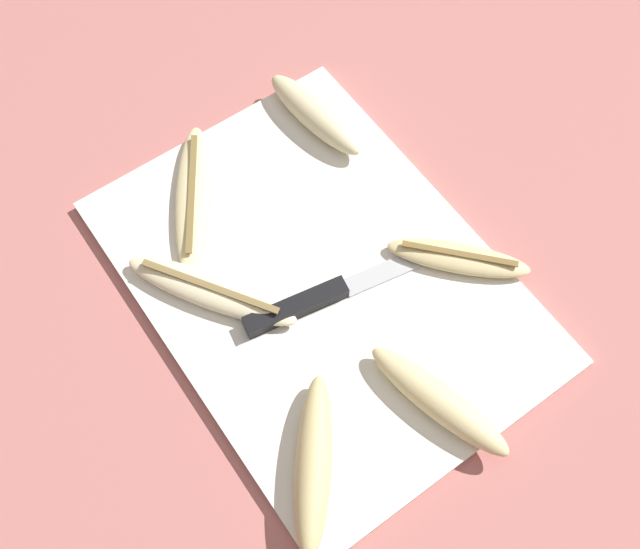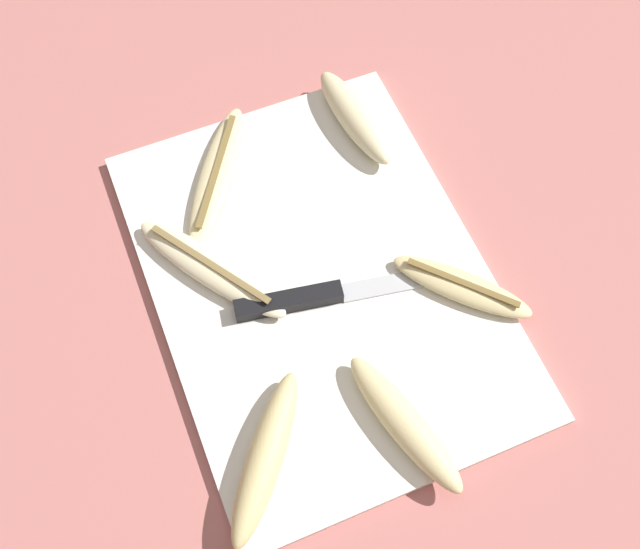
% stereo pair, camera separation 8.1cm
% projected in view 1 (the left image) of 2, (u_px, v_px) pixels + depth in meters
% --- Properties ---
extents(ground_plane, '(4.00, 4.00, 0.00)m').
position_uv_depth(ground_plane, '(320.00, 283.00, 0.83)').
color(ground_plane, '#B76B66').
extents(cutting_board, '(0.49, 0.35, 0.01)m').
position_uv_depth(cutting_board, '(320.00, 281.00, 0.83)').
color(cutting_board, white).
rests_on(cutting_board, ground_plane).
extents(knife, '(0.06, 0.25, 0.02)m').
position_uv_depth(knife, '(314.00, 300.00, 0.80)').
color(knife, black).
rests_on(knife, cutting_board).
extents(banana_ripe_center, '(0.17, 0.08, 0.03)m').
position_uv_depth(banana_ripe_center, '(439.00, 400.00, 0.75)').
color(banana_ripe_center, beige).
rests_on(banana_ripe_center, cutting_board).
extents(banana_mellow_near, '(0.14, 0.14, 0.02)m').
position_uv_depth(banana_mellow_near, '(458.00, 258.00, 0.82)').
color(banana_mellow_near, beige).
rests_on(banana_mellow_near, cutting_board).
extents(banana_spotted_left, '(0.16, 0.14, 0.04)m').
position_uv_depth(banana_spotted_left, '(314.00, 464.00, 0.71)').
color(banana_spotted_left, '#DBC684').
rests_on(banana_spotted_left, cutting_board).
extents(banana_bright_far, '(0.19, 0.14, 0.02)m').
position_uv_depth(banana_bright_far, '(211.00, 291.00, 0.80)').
color(banana_bright_far, beige).
rests_on(banana_bright_far, cutting_board).
extents(banana_cream_curved, '(0.16, 0.06, 0.03)m').
position_uv_depth(banana_cream_curved, '(315.00, 114.00, 0.90)').
color(banana_cream_curved, beige).
rests_on(banana_cream_curved, cutting_board).
extents(banana_soft_right, '(0.19, 0.14, 0.02)m').
position_uv_depth(banana_soft_right, '(193.00, 197.00, 0.86)').
color(banana_soft_right, beige).
rests_on(banana_soft_right, cutting_board).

